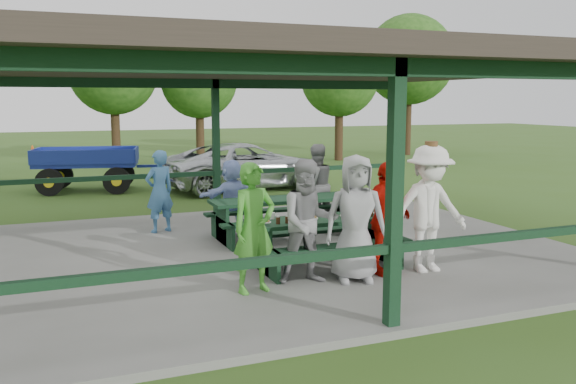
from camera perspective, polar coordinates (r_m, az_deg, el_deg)
name	(u,v)px	position (r m, az deg, el deg)	size (l,w,h in m)	color
ground	(275,255)	(10.56, -1.20, -5.93)	(90.00, 90.00, 0.00)	#37581B
concrete_slab	(275,252)	(10.54, -1.20, -5.66)	(10.00, 8.00, 0.10)	slate
pavilion_structure	(275,68)	(10.23, -1.26, 11.52)	(10.60, 8.60, 3.24)	black
picnic_table_near	(323,236)	(9.48, 3.31, -4.10)	(2.36, 1.39, 0.75)	black
picnic_table_far	(286,212)	(11.34, -0.20, -1.90)	(2.80, 1.39, 0.75)	black
table_setting	(323,215)	(9.45, 3.33, -2.18)	(2.20, 0.45, 0.10)	white
contestant_green	(254,228)	(8.10, -3.20, -3.37)	(0.64, 0.42, 1.74)	green
contestant_grey_left	(309,222)	(8.49, 1.95, -2.81)	(0.85, 0.66, 1.74)	gray
contestant_grey_mid	(356,218)	(8.62, 6.35, -2.48)	(0.88, 0.57, 1.80)	#99999C
contestant_red	(385,218)	(9.04, 9.04, -2.45)	(0.98, 0.41, 1.67)	red
contestant_white_fedora	(429,209)	(9.28, 13.06, -1.53)	(1.26, 0.76, 1.95)	white
spectator_lblue	(232,196)	(11.79, -5.29, -0.38)	(1.32, 0.42, 1.43)	#95ADE6
spectator_blue	(159,191)	(12.02, -11.94, 0.06)	(0.58, 0.38, 1.60)	teal
spectator_grey	(316,185)	(12.37, 2.60, 0.65)	(0.81, 0.63, 1.67)	gray
pickup_truck	(246,166)	(18.23, -3.94, 2.44)	(2.28, 4.95, 1.38)	silver
farm_trailer	(87,168)	(18.67, -18.28, 2.13)	(3.93, 2.19, 1.36)	navy
tree_left	(113,71)	(26.19, -16.05, 10.84)	(3.60, 3.60, 5.62)	#2E2112
tree_mid	(199,81)	(26.77, -8.33, 10.27)	(3.26, 3.26, 5.10)	#2E2112
tree_right	(340,78)	(26.86, 4.85, 10.59)	(3.38, 3.38, 5.28)	#2E2112
tree_far_right	(409,60)	(30.02, 11.28, 12.03)	(4.25, 4.25, 6.64)	#2E2112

